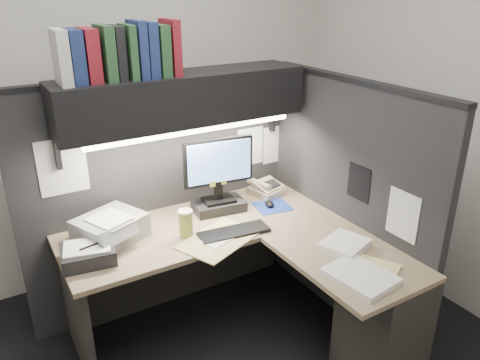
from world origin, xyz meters
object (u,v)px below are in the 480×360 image
at_px(monitor, 219,183).
at_px(notebook_stack, 88,254).
at_px(overhead_shelf, 184,98).
at_px(keyboard, 234,232).
at_px(desk, 291,292).
at_px(printer, 110,228).
at_px(telephone, 267,189).
at_px(coffee_cup, 186,224).

xyz_separation_m(monitor, notebook_stack, (-0.92, -0.19, -0.16)).
height_order(overhead_shelf, keyboard, overhead_shelf).
distance_m(desk, printer, 1.14).
xyz_separation_m(monitor, telephone, (0.42, 0.05, -0.16)).
relative_size(keyboard, notebook_stack, 1.55).
distance_m(monitor, notebook_stack, 0.95).
bearing_deg(keyboard, overhead_shelf, 111.90).
height_order(overhead_shelf, monitor, overhead_shelf).
relative_size(coffee_cup, printer, 0.43).
xyz_separation_m(monitor, keyboard, (-0.08, -0.33, -0.19)).
relative_size(desk, overhead_shelf, 1.10).
xyz_separation_m(telephone, printer, (-1.16, -0.06, 0.03)).
relative_size(desk, telephone, 7.97).
bearing_deg(desk, notebook_stack, 154.61).
bearing_deg(printer, overhead_shelf, -13.75).
bearing_deg(desk, coffee_cup, 133.61).
bearing_deg(overhead_shelf, monitor, -21.83).
bearing_deg(overhead_shelf, keyboard, -74.97).
distance_m(telephone, coffee_cup, 0.80).
relative_size(overhead_shelf, notebook_stack, 5.52).
distance_m(overhead_shelf, monitor, 0.60).
distance_m(monitor, keyboard, 0.39).
bearing_deg(monitor, telephone, 14.64).
bearing_deg(overhead_shelf, telephone, -2.48).
bearing_deg(desk, printer, 142.00).
bearing_deg(printer, telephone, -19.79).
distance_m(desk, keyboard, 0.49).
bearing_deg(monitor, coffee_cup, -140.90).
bearing_deg(coffee_cup, overhead_shelf, 61.96).
distance_m(desk, monitor, 0.84).
bearing_deg(notebook_stack, monitor, 11.54).
relative_size(telephone, printer, 0.59).
distance_m(telephone, notebook_stack, 1.36).
relative_size(keyboard, telephone, 2.04).
height_order(monitor, notebook_stack, monitor).
relative_size(monitor, telephone, 2.36).
xyz_separation_m(keyboard, telephone, (0.50, 0.38, 0.03)).
bearing_deg(coffee_cup, desk, -46.39).
xyz_separation_m(overhead_shelf, notebook_stack, (-0.73, -0.26, -0.73)).
distance_m(coffee_cup, notebook_stack, 0.58).
xyz_separation_m(monitor, coffee_cup, (-0.34, -0.20, -0.12)).
bearing_deg(telephone, notebook_stack, 177.41).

